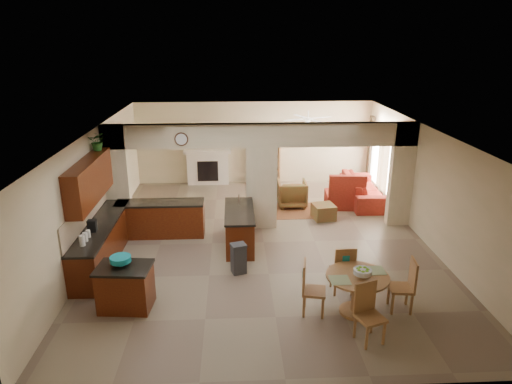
{
  "coord_description": "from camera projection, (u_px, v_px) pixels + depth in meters",
  "views": [
    {
      "loc": [
        -0.72,
        -10.31,
        4.86
      ],
      "look_at": [
        -0.18,
        0.3,
        1.23
      ],
      "focal_mm": 32.0,
      "sensor_mm": 36.0,
      "label": 1
    }
  ],
  "objects": [
    {
      "name": "floor",
      "position": [
        264.0,
        242.0,
        11.35
      ],
      "size": [
        10.0,
        10.0,
        0.0
      ],
      "primitive_type": "plane",
      "color": "#7B6C55",
      "rests_on": "ground"
    },
    {
      "name": "ceiling",
      "position": [
        264.0,
        131.0,
        10.44
      ],
      "size": [
        10.0,
        10.0,
        0.0
      ],
      "primitive_type": "plane",
      "rotation": [
        3.14,
        0.0,
        0.0
      ],
      "color": "white",
      "rests_on": "wall_back"
    },
    {
      "name": "wall_back",
      "position": [
        254.0,
        143.0,
        15.62
      ],
      "size": [
        8.0,
        0.0,
        8.0
      ],
      "primitive_type": "plane",
      "rotation": [
        1.57,
        0.0,
        0.0
      ],
      "color": "beige",
      "rests_on": "floor"
    },
    {
      "name": "wall_front",
      "position": [
        289.0,
        306.0,
        6.17
      ],
      "size": [
        8.0,
        0.0,
        8.0
      ],
      "primitive_type": "plane",
      "rotation": [
        -1.57,
        0.0,
        0.0
      ],
      "color": "beige",
      "rests_on": "floor"
    },
    {
      "name": "wall_left",
      "position": [
        94.0,
        192.0,
        10.7
      ],
      "size": [
        0.0,
        10.0,
        10.0
      ],
      "primitive_type": "plane",
      "rotation": [
        1.57,
        0.0,
        1.57
      ],
      "color": "beige",
      "rests_on": "floor"
    },
    {
      "name": "wall_right",
      "position": [
        428.0,
        186.0,
        11.09
      ],
      "size": [
        0.0,
        10.0,
        10.0
      ],
      "primitive_type": "plane",
      "rotation": [
        1.57,
        0.0,
        -1.57
      ],
      "color": "beige",
      "rests_on": "floor"
    },
    {
      "name": "partition_left_pier",
      "position": [
        117.0,
        179.0,
        11.66
      ],
      "size": [
        0.6,
        0.25,
        2.8
      ],
      "primitive_type": "cube",
      "color": "beige",
      "rests_on": "floor"
    },
    {
      "name": "partition_center_pier",
      "position": [
        261.0,
        188.0,
        11.94
      ],
      "size": [
        0.8,
        0.25,
        2.2
      ],
      "primitive_type": "cube",
      "color": "beige",
      "rests_on": "floor"
    },
    {
      "name": "partition_right_pier",
      "position": [
        401.0,
        175.0,
        12.02
      ],
      "size": [
        0.6,
        0.25,
        2.8
      ],
      "primitive_type": "cube",
      "color": "beige",
      "rests_on": "floor"
    },
    {
      "name": "partition_header",
      "position": [
        262.0,
        135.0,
        11.48
      ],
      "size": [
        8.0,
        0.25,
        0.6
      ],
      "primitive_type": "cube",
      "color": "beige",
      "rests_on": "partition_center_pier"
    },
    {
      "name": "kitchen_counter",
      "position": [
        128.0,
        232.0,
        10.8
      ],
      "size": [
        2.52,
        3.29,
        1.48
      ],
      "color": "#3C0C06",
      "rests_on": "floor"
    },
    {
      "name": "upper_cabinets",
      "position": [
        89.0,
        181.0,
        9.79
      ],
      "size": [
        0.35,
        2.4,
        0.9
      ],
      "primitive_type": "cube",
      "color": "#3C0C06",
      "rests_on": "wall_left"
    },
    {
      "name": "peninsula",
      "position": [
        240.0,
        228.0,
        11.06
      ],
      "size": [
        0.7,
        1.85,
        0.91
      ],
      "color": "#3C0C06",
      "rests_on": "floor"
    },
    {
      "name": "wall_clock",
      "position": [
        181.0,
        139.0,
        11.26
      ],
      "size": [
        0.34,
        0.03,
        0.34
      ],
      "primitive_type": "cylinder",
      "rotation": [
        1.57,
        0.0,
        0.0
      ],
      "color": "#452617",
      "rests_on": "partition_header"
    },
    {
      "name": "rug",
      "position": [
        300.0,
        211.0,
        13.39
      ],
      "size": [
        1.6,
        1.3,
        0.01
      ],
      "primitive_type": "cube",
      "color": "brown",
      "rests_on": "floor"
    },
    {
      "name": "fireplace",
      "position": [
        208.0,
        167.0,
        15.64
      ],
      "size": [
        1.6,
        0.35,
        1.2
      ],
      "color": "silver",
      "rests_on": "floor"
    },
    {
      "name": "shelving_unit",
      "position": [
        265.0,
        158.0,
        15.63
      ],
      "size": [
        1.0,
        0.32,
        1.8
      ],
      "primitive_type": "cube",
      "color": "brown",
      "rests_on": "floor"
    },
    {
      "name": "window_a",
      "position": [
        394.0,
        168.0,
        13.33
      ],
      "size": [
        0.02,
        0.9,
        1.9
      ],
      "primitive_type": "cube",
      "color": "white",
      "rests_on": "wall_right"
    },
    {
      "name": "window_b",
      "position": [
        376.0,
        154.0,
        14.93
      ],
      "size": [
        0.02,
        0.9,
        1.9
      ],
      "primitive_type": "cube",
      "color": "white",
      "rests_on": "wall_right"
    },
    {
      "name": "glazed_door",
      "position": [
        384.0,
        166.0,
        14.18
      ],
      "size": [
        0.02,
        0.7,
        2.1
      ],
      "primitive_type": "cube",
      "color": "white",
      "rests_on": "wall_right"
    },
    {
      "name": "drape_a_left",
      "position": [
        400.0,
        174.0,
        12.76
      ],
      "size": [
        0.1,
        0.28,
        2.3
      ],
      "primitive_type": "cube",
      "color": "#451B1B",
      "rests_on": "wall_right"
    },
    {
      "name": "drape_a_right",
      "position": [
        386.0,
        163.0,
        13.89
      ],
      "size": [
        0.1,
        0.28,
        2.3
      ],
      "primitive_type": "cube",
      "color": "#451B1B",
      "rests_on": "wall_right"
    },
    {
      "name": "drape_b_left",
      "position": [
        381.0,
        159.0,
        14.36
      ],
      "size": [
        0.1,
        0.28,
        2.3
      ],
      "primitive_type": "cube",
      "color": "#451B1B",
      "rests_on": "wall_right"
    },
    {
      "name": "drape_b_right",
      "position": [
        370.0,
        150.0,
        15.5
      ],
      "size": [
        0.1,
        0.28,
        2.3
      ],
      "primitive_type": "cube",
      "color": "#451B1B",
      "rests_on": "wall_right"
    },
    {
      "name": "ceiling_fan",
      "position": [
        308.0,
        119.0,
        13.43
      ],
      "size": [
        1.0,
        1.0,
        0.1
      ],
      "primitive_type": "cylinder",
      "color": "white",
      "rests_on": "ceiling"
    },
    {
      "name": "kitchen_island",
      "position": [
        126.0,
        287.0,
        8.49
      ],
      "size": [
        1.05,
        0.8,
        0.86
      ],
      "rotation": [
        0.0,
        0.0,
        -0.09
      ],
      "color": "#3C0C06",
      "rests_on": "floor"
    },
    {
      "name": "teal_bowl",
      "position": [
        121.0,
        261.0,
        8.37
      ],
      "size": [
        0.38,
        0.38,
        0.18
      ],
      "primitive_type": "cylinder",
      "color": "teal",
      "rests_on": "kitchen_island"
    },
    {
      "name": "trash_can",
      "position": [
        239.0,
        260.0,
        9.8
      ],
      "size": [
        0.35,
        0.33,
        0.62
      ],
      "primitive_type": "cube",
      "rotation": [
        0.0,
        0.0,
        0.3
      ],
      "color": "#2F2F32",
      "rests_on": "floor"
    },
    {
      "name": "dining_table",
      "position": [
        357.0,
        288.0,
        8.3
      ],
      "size": [
        1.14,
        1.14,
        0.78
      ],
      "color": "brown",
      "rests_on": "floor"
    },
    {
      "name": "fruit_bowl",
      "position": [
        363.0,
        273.0,
        8.13
      ],
      "size": [
        0.33,
        0.33,
        0.17
      ],
      "primitive_type": "cylinder",
      "color": "#6DBA27",
      "rests_on": "dining_table"
    },
    {
      "name": "sofa",
      "position": [
        364.0,
        189.0,
        14.11
      ],
      "size": [
        2.63,
        1.09,
        0.76
      ],
      "primitive_type": "imported",
      "rotation": [
        0.0,
        0.0,
        1.54
      ],
      "color": "maroon",
      "rests_on": "floor"
    },
    {
      "name": "chaise",
      "position": [
        344.0,
        199.0,
        13.69
      ],
      "size": [
        1.14,
        0.96,
        0.43
      ],
      "primitive_type": "cube",
      "rotation": [
        0.0,
        0.0,
        -0.08
      ],
      "color": "maroon",
      "rests_on": "floor"
    },
    {
      "name": "armchair",
      "position": [
        292.0,
        193.0,
        13.68
      ],
      "size": [
        0.85,
        0.87,
        0.79
      ],
      "primitive_type": "imported",
      "rotation": [
        0.0,
        0.0,
        3.13
      ],
      "color": "maroon",
      "rests_on": "floor"
    },
    {
      "name": "ottoman",
      "position": [
        324.0,
        212.0,
        12.75
      ],
      "size": [
        0.67,
        0.67,
        0.42
      ],
      "primitive_type": "cube",
      "rotation": [
        0.0,
        0.0,
        0.17
      ],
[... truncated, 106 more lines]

